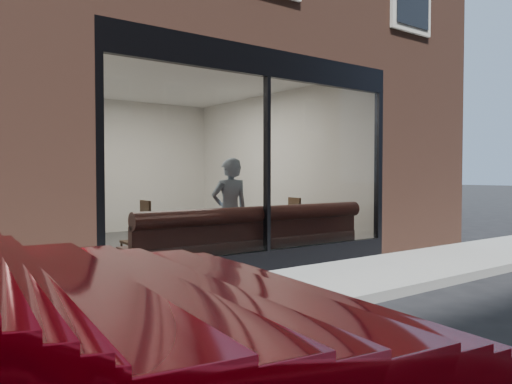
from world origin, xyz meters
TOP-DOWN VIEW (x-y plane):
  - ground at (0.00, 0.00)m, footprint 120.00×120.00m
  - sidewalk_near at (0.00, 1.00)m, footprint 40.00×2.00m
  - kerb_near at (0.00, -0.05)m, footprint 40.00×0.10m
  - host_building_pier_right at (3.75, 8.00)m, footprint 2.50×12.00m
  - host_building_backfill at (0.00, 11.00)m, footprint 5.00×6.00m
  - cafe_floor at (0.00, 5.00)m, footprint 6.00×6.00m
  - cafe_ceiling at (0.00, 5.00)m, footprint 6.00×6.00m
  - cafe_wall_back at (0.00, 7.99)m, footprint 5.00×0.00m
  - cafe_wall_left at (-2.49, 5.00)m, footprint 0.00×6.00m
  - cafe_wall_right at (2.49, 5.00)m, footprint 0.00×6.00m
  - storefront_kick at (0.00, 2.05)m, footprint 5.00×0.10m
  - storefront_header at (0.00, 2.05)m, footprint 5.00×0.10m
  - storefront_mullion at (0.00, 2.05)m, footprint 0.06×0.10m
  - storefront_glass at (0.00, 2.02)m, footprint 4.80×0.00m
  - banquette at (0.00, 2.45)m, footprint 4.00×0.55m
  - person at (-0.17, 2.76)m, footprint 0.66×0.48m
  - cafe_table_left at (-0.65, 3.52)m, footprint 0.74×0.74m
  - cafe_table_right at (1.20, 3.46)m, footprint 0.70×0.70m
  - cafe_chair_left at (-0.98, 4.50)m, footprint 0.43×0.43m
  - cafe_chair_right at (1.84, 3.81)m, footprint 0.53×0.53m
  - wall_poster at (-2.45, 4.87)m, footprint 0.02×0.67m

SIDE VIEW (x-z plane):
  - ground at x=0.00m, z-range 0.00..0.00m
  - sidewalk_near at x=0.00m, z-range 0.00..0.01m
  - cafe_floor at x=0.00m, z-range 0.02..0.02m
  - kerb_near at x=0.00m, z-range 0.00..0.12m
  - storefront_kick at x=0.00m, z-range 0.00..0.30m
  - banquette at x=0.00m, z-range 0.00..0.45m
  - cafe_chair_left at x=-0.98m, z-range 0.22..0.26m
  - cafe_chair_right at x=1.84m, z-range 0.22..0.26m
  - cafe_table_left at x=-0.65m, z-range 0.72..0.76m
  - cafe_table_right at x=1.20m, z-range 0.72..0.76m
  - person at x=-0.17m, z-range 0.00..1.65m
  - storefront_mullion at x=0.00m, z-range 0.30..2.80m
  - storefront_glass at x=0.00m, z-range -0.85..3.95m
  - cafe_wall_back at x=0.00m, z-range -0.90..4.10m
  - cafe_wall_left at x=-2.49m, z-range -1.40..4.60m
  - cafe_wall_right at x=2.49m, z-range -1.40..4.60m
  - host_building_pier_right at x=3.75m, z-range 0.00..3.20m
  - host_building_backfill at x=0.00m, z-range 0.00..3.20m
  - wall_poster at x=-2.45m, z-range 1.25..2.15m
  - storefront_header at x=0.00m, z-range 2.80..3.20m
  - cafe_ceiling at x=0.00m, z-range 3.19..3.19m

